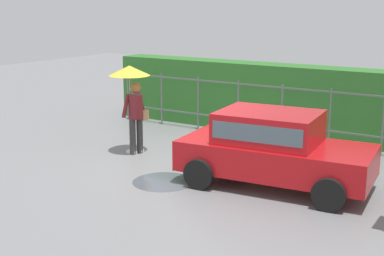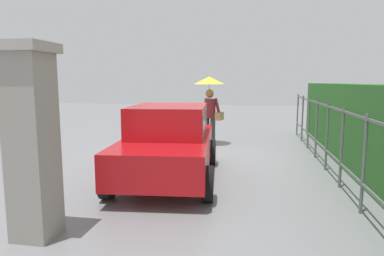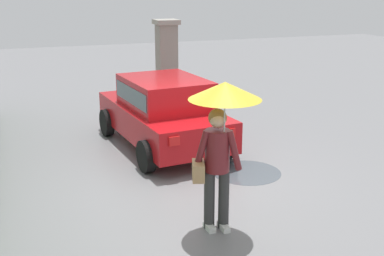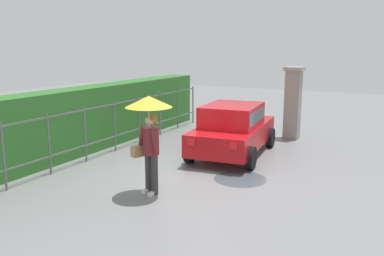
% 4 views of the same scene
% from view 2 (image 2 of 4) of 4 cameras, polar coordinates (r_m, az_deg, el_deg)
% --- Properties ---
extents(ground_plane, '(40.00, 40.00, 0.00)m').
position_cam_2_polar(ground_plane, '(8.64, -0.59, -5.23)').
color(ground_plane, slate).
extents(car, '(3.86, 2.14, 1.48)m').
position_cam_2_polar(car, '(6.82, -3.95, -1.89)').
color(car, '#B71116').
rests_on(car, ground).
extents(pedestrian, '(0.96, 0.96, 2.11)m').
position_cam_2_polar(pedestrian, '(10.36, 3.05, 5.70)').
color(pedestrian, '#333333').
rests_on(pedestrian, ground).
extents(gate_pillar, '(0.60, 0.60, 2.42)m').
position_cam_2_polar(gate_pillar, '(4.56, -25.43, -1.94)').
color(gate_pillar, gray).
rests_on(gate_pillar, ground).
extents(fence_section, '(10.18, 0.05, 1.50)m').
position_cam_2_polar(fence_section, '(7.98, 21.88, -0.85)').
color(fence_section, '#59605B').
rests_on(fence_section, ground).
extents(hedge_row, '(11.13, 0.90, 1.90)m').
position_cam_2_polar(hedge_row, '(8.18, 27.76, -0.13)').
color(hedge_row, '#2D6B28').
rests_on(hedge_row, ground).
extents(puddle_near, '(1.25, 1.25, 0.00)m').
position_cam_2_polar(puddle_near, '(9.07, -6.93, -4.66)').
color(puddle_near, '#4C545B').
rests_on(puddle_near, ground).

